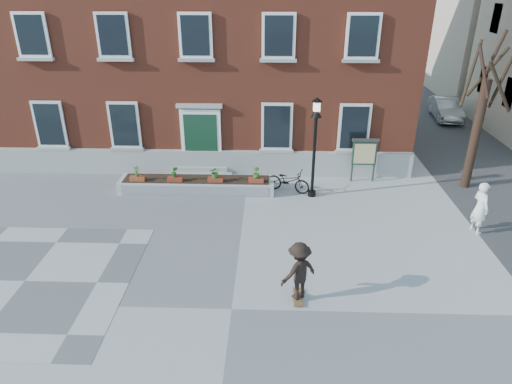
{
  "coord_description": "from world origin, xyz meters",
  "views": [
    {
      "loc": [
        0.96,
        -9.41,
        7.88
      ],
      "look_at": [
        0.5,
        4.0,
        1.5
      ],
      "focal_mm": 32.0,
      "sensor_mm": 36.0,
      "label": 1
    }
  ],
  "objects_px": {
    "lamp_post": "(315,134)",
    "skateboarder": "(299,271)",
    "notice_board": "(365,153)",
    "parked_car": "(446,109)",
    "bystander": "(480,208)",
    "bicycle": "(288,181)"
  },
  "relations": [
    {
      "from": "notice_board",
      "to": "bicycle",
      "type": "bearing_deg",
      "value": -160.53
    },
    {
      "from": "notice_board",
      "to": "skateboarder",
      "type": "distance_m",
      "value": 8.49
    },
    {
      "from": "lamp_post",
      "to": "notice_board",
      "type": "xyz_separation_m",
      "value": [
        2.23,
        1.49,
        -1.28
      ]
    },
    {
      "from": "bystander",
      "to": "notice_board",
      "type": "relative_size",
      "value": 0.97
    },
    {
      "from": "bystander",
      "to": "lamp_post",
      "type": "xyz_separation_m",
      "value": [
        -5.35,
        2.61,
        1.63
      ]
    },
    {
      "from": "lamp_post",
      "to": "bystander",
      "type": "bearing_deg",
      "value": -26.02
    },
    {
      "from": "lamp_post",
      "to": "skateboarder",
      "type": "xyz_separation_m",
      "value": [
        -0.86,
        -6.41,
        -1.64
      ]
    },
    {
      "from": "lamp_post",
      "to": "parked_car",
      "type": "bearing_deg",
      "value": 51.18
    },
    {
      "from": "notice_board",
      "to": "skateboarder",
      "type": "relative_size",
      "value": 1.08
    },
    {
      "from": "lamp_post",
      "to": "skateboarder",
      "type": "distance_m",
      "value": 6.67
    },
    {
      "from": "bicycle",
      "to": "bystander",
      "type": "bearing_deg",
      "value": -94.23
    },
    {
      "from": "bicycle",
      "to": "lamp_post",
      "type": "bearing_deg",
      "value": -90.84
    },
    {
      "from": "parked_car",
      "to": "bystander",
      "type": "distance_m",
      "value": 14.09
    },
    {
      "from": "parked_car",
      "to": "lamp_post",
      "type": "distance_m",
      "value": 14.29
    },
    {
      "from": "parked_car",
      "to": "notice_board",
      "type": "bearing_deg",
      "value": -119.25
    },
    {
      "from": "parked_car",
      "to": "lamp_post",
      "type": "bearing_deg",
      "value": -123.18
    },
    {
      "from": "parked_car",
      "to": "notice_board",
      "type": "xyz_separation_m",
      "value": [
        -6.65,
        -9.54,
        0.64
      ]
    },
    {
      "from": "notice_board",
      "to": "skateboarder",
      "type": "height_order",
      "value": "notice_board"
    },
    {
      "from": "bicycle",
      "to": "skateboarder",
      "type": "distance_m",
      "value": 6.8
    },
    {
      "from": "bystander",
      "to": "lamp_post",
      "type": "relative_size",
      "value": 0.46
    },
    {
      "from": "notice_board",
      "to": "lamp_post",
      "type": "bearing_deg",
      "value": -146.14
    },
    {
      "from": "bystander",
      "to": "notice_board",
      "type": "height_order",
      "value": "notice_board"
    }
  ]
}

